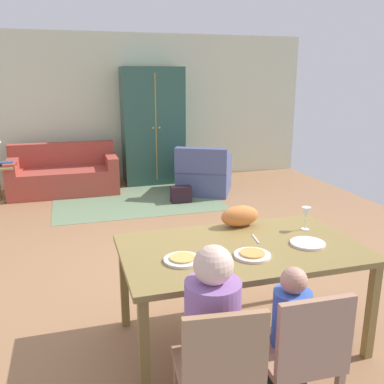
{
  "coord_description": "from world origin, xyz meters",
  "views": [
    {
      "loc": [
        -1.11,
        -3.95,
        1.93
      ],
      "look_at": [
        0.01,
        -0.16,
        0.85
      ],
      "focal_mm": 39.55,
      "sensor_mm": 36.0,
      "label": 1
    }
  ],
  "objects_px": {
    "plate_near_child": "(252,255)",
    "person_child": "(287,343)",
    "armoire": "(153,126)",
    "dining_chair_man": "(219,369)",
    "wine_glass": "(306,214)",
    "handbag": "(181,194)",
    "dining_chair_child": "(302,352)",
    "plate_near_man": "(183,260)",
    "armchair": "(204,175)",
    "person_man": "(211,345)",
    "plate_near_woman": "(308,243)",
    "book_lower": "(9,164)",
    "dining_table": "(241,256)",
    "book_upper": "(6,163)",
    "cat": "(240,216)",
    "couch": "(64,175)"
  },
  "relations": [
    {
      "from": "handbag",
      "to": "dining_chair_child",
      "type": "bearing_deg",
      "value": -96.61
    },
    {
      "from": "armchair",
      "to": "book_upper",
      "type": "height_order",
      "value": "armchair"
    },
    {
      "from": "book_lower",
      "to": "handbag",
      "type": "xyz_separation_m",
      "value": [
        2.57,
        -0.89,
        -0.46
      ]
    },
    {
      "from": "wine_glass",
      "to": "handbag",
      "type": "bearing_deg",
      "value": 91.63
    },
    {
      "from": "armoire",
      "to": "book_upper",
      "type": "bearing_deg",
      "value": -166.78
    },
    {
      "from": "person_man",
      "to": "person_child",
      "type": "distance_m",
      "value": 0.47
    },
    {
      "from": "person_man",
      "to": "cat",
      "type": "xyz_separation_m",
      "value": [
        0.62,
        1.09,
        0.33
      ]
    },
    {
      "from": "armoire",
      "to": "person_man",
      "type": "bearing_deg",
      "value": -98.34
    },
    {
      "from": "dining_table",
      "to": "handbag",
      "type": "relative_size",
      "value": 5.35
    },
    {
      "from": "armoire",
      "to": "dining_chair_man",
      "type": "bearing_deg",
      "value": -98.21
    },
    {
      "from": "dining_chair_child",
      "to": "book_lower",
      "type": "bearing_deg",
      "value": 110.87
    },
    {
      "from": "dining_table",
      "to": "handbag",
      "type": "bearing_deg",
      "value": 81.88
    },
    {
      "from": "plate_near_child",
      "to": "plate_near_woman",
      "type": "xyz_separation_m",
      "value": [
        0.47,
        0.08,
        0.0
      ]
    },
    {
      "from": "plate_near_child",
      "to": "person_child",
      "type": "relative_size",
      "value": 0.27
    },
    {
      "from": "dining_table",
      "to": "book_lower",
      "type": "xyz_separation_m",
      "value": [
        -2.06,
        4.52,
        -0.1
      ]
    },
    {
      "from": "plate_near_child",
      "to": "wine_glass",
      "type": "xyz_separation_m",
      "value": [
        0.62,
        0.36,
        0.12
      ]
    },
    {
      "from": "person_child",
      "to": "couch",
      "type": "height_order",
      "value": "person_child"
    },
    {
      "from": "plate_near_child",
      "to": "dining_chair_child",
      "type": "bearing_deg",
      "value": -90.21
    },
    {
      "from": "wine_glass",
      "to": "armoire",
      "type": "relative_size",
      "value": 0.09
    },
    {
      "from": "plate_near_man",
      "to": "armchair",
      "type": "relative_size",
      "value": 0.22
    },
    {
      "from": "plate_near_man",
      "to": "book_lower",
      "type": "distance_m",
      "value": 4.91
    },
    {
      "from": "couch",
      "to": "book_upper",
      "type": "height_order",
      "value": "couch"
    },
    {
      "from": "person_man",
      "to": "plate_near_man",
      "type": "bearing_deg",
      "value": 90.38
    },
    {
      "from": "plate_near_man",
      "to": "armoire",
      "type": "distance_m",
      "value": 5.29
    },
    {
      "from": "dining_table",
      "to": "dining_chair_man",
      "type": "height_order",
      "value": "dining_chair_man"
    },
    {
      "from": "armchair",
      "to": "person_man",
      "type": "bearing_deg",
      "value": -107.56
    },
    {
      "from": "plate_near_man",
      "to": "plate_near_woman",
      "type": "height_order",
      "value": "same"
    },
    {
      "from": "handbag",
      "to": "plate_near_man",
      "type": "bearing_deg",
      "value": -104.77
    },
    {
      "from": "plate_near_child",
      "to": "couch",
      "type": "distance_m",
      "value": 5.15
    },
    {
      "from": "dining_chair_child",
      "to": "person_child",
      "type": "distance_m",
      "value": 0.18
    },
    {
      "from": "dining_table",
      "to": "cat",
      "type": "height_order",
      "value": "cat"
    },
    {
      "from": "person_child",
      "to": "dining_table",
      "type": "bearing_deg",
      "value": 90.08
    },
    {
      "from": "dining_chair_child",
      "to": "plate_near_woman",
      "type": "bearing_deg",
      "value": 58.23
    },
    {
      "from": "person_child",
      "to": "book_upper",
      "type": "relative_size",
      "value": 4.2
    },
    {
      "from": "person_child",
      "to": "couch",
      "type": "bearing_deg",
      "value": 102.81
    },
    {
      "from": "armchair",
      "to": "book_upper",
      "type": "xyz_separation_m",
      "value": [
        -3.15,
        0.43,
        0.3
      ]
    },
    {
      "from": "plate_near_woman",
      "to": "dining_table",
      "type": "bearing_deg",
      "value": 168.01
    },
    {
      "from": "plate_near_man",
      "to": "book_lower",
      "type": "relative_size",
      "value": 1.14
    },
    {
      "from": "cat",
      "to": "armoire",
      "type": "relative_size",
      "value": 0.15
    },
    {
      "from": "dining_table",
      "to": "armoire",
      "type": "bearing_deg",
      "value": 85.73
    },
    {
      "from": "book_lower",
      "to": "book_upper",
      "type": "bearing_deg",
      "value": -171.77
    },
    {
      "from": "plate_near_man",
      "to": "armchair",
      "type": "distance_m",
      "value": 4.49
    },
    {
      "from": "dining_table",
      "to": "dining_chair_child",
      "type": "height_order",
      "value": "dining_chair_child"
    },
    {
      "from": "couch",
      "to": "armoire",
      "type": "xyz_separation_m",
      "value": [
        1.63,
        0.31,
        0.75
      ]
    },
    {
      "from": "plate_near_child",
      "to": "armoire",
      "type": "height_order",
      "value": "armoire"
    },
    {
      "from": "wine_glass",
      "to": "dining_chair_man",
      "type": "height_order",
      "value": "wine_glass"
    },
    {
      "from": "dining_table",
      "to": "person_child",
      "type": "height_order",
      "value": "person_child"
    },
    {
      "from": "dining_chair_child",
      "to": "plate_near_child",
      "type": "bearing_deg",
      "value": 89.79
    },
    {
      "from": "person_man",
      "to": "dining_table",
      "type": "bearing_deg",
      "value": 55.88
    },
    {
      "from": "plate_near_child",
      "to": "armchair",
      "type": "bearing_deg",
      "value": 76.25
    }
  ]
}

